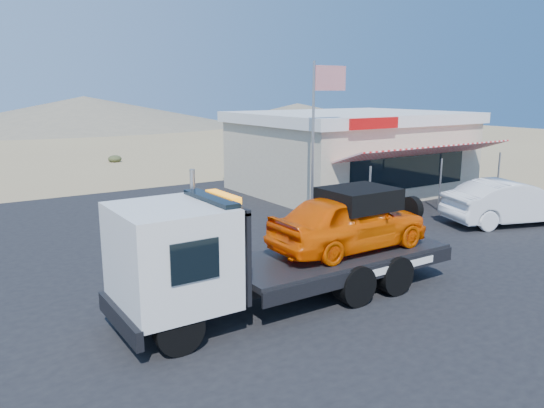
# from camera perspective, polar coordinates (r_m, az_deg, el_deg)

# --- Properties ---
(ground) EXTENTS (120.00, 120.00, 0.00)m
(ground) POSITION_cam_1_polar(r_m,az_deg,el_deg) (14.15, 0.22, -8.52)
(ground) COLOR #9D8059
(ground) RESTS_ON ground
(asphalt_lot) EXTENTS (32.00, 24.00, 0.02)m
(asphalt_lot) POSITION_cam_1_polar(r_m,az_deg,el_deg) (17.56, 0.25, -4.32)
(asphalt_lot) COLOR black
(asphalt_lot) RESTS_ON ground
(tow_truck) EXTENTS (8.46, 2.51, 2.83)m
(tow_truck) POSITION_cam_1_polar(r_m,az_deg,el_deg) (12.44, 1.47, -4.06)
(tow_truck) COLOR black
(tow_truck) RESTS_ON asphalt_lot
(white_sedan) EXTENTS (5.36, 3.26, 1.67)m
(white_sedan) POSITION_cam_1_polar(r_m,az_deg,el_deg) (21.90, 24.31, 0.18)
(white_sedan) COLOR silver
(white_sedan) RESTS_ON asphalt_lot
(jerky_store) EXTENTS (10.40, 9.97, 3.90)m
(jerky_store) POSITION_cam_1_polar(r_m,az_deg,el_deg) (26.95, 8.36, 5.66)
(jerky_store) COLOR #BDAA8F
(jerky_store) RESTS_ON asphalt_lot
(flagpole) EXTENTS (1.55, 0.10, 6.00)m
(flagpole) POSITION_cam_1_polar(r_m,az_deg,el_deg) (19.81, 4.99, 8.57)
(flagpole) COLOR #99999E
(flagpole) RESTS_ON asphalt_lot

